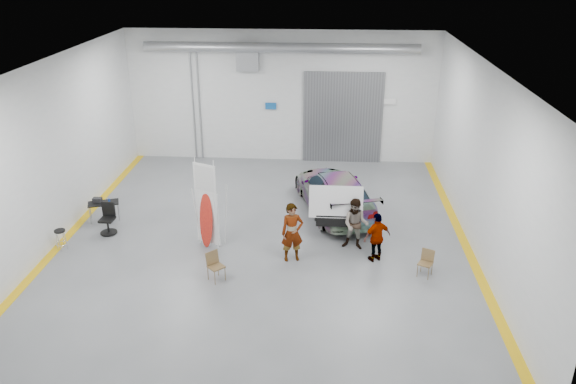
# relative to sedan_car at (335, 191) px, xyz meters

# --- Properties ---
(ground) EXTENTS (16.00, 16.00, 0.00)m
(ground) POSITION_rel_sedan_car_xyz_m (-2.43, -2.51, -0.77)
(ground) COLOR slate
(ground) RESTS_ON ground
(room_shell) EXTENTS (14.02, 16.18, 6.01)m
(room_shell) POSITION_rel_sedan_car_xyz_m (-2.19, -0.29, 3.31)
(room_shell) COLOR silver
(room_shell) RESTS_ON ground
(sedan_car) EXTENTS (3.55, 5.69, 1.54)m
(sedan_car) POSITION_rel_sedan_car_xyz_m (0.00, 0.00, 0.00)
(sedan_car) COLOR silver
(sedan_car) RESTS_ON ground
(person_a) EXTENTS (0.81, 0.63, 1.96)m
(person_a) POSITION_rel_sedan_car_xyz_m (-1.37, -3.84, 0.21)
(person_a) COLOR #946C51
(person_a) RESTS_ON ground
(person_b) EXTENTS (0.99, 0.83, 1.78)m
(person_b) POSITION_rel_sedan_car_xyz_m (0.67, -2.95, 0.12)
(person_b) COLOR slate
(person_b) RESTS_ON ground
(person_c) EXTENTS (1.03, 0.81, 1.66)m
(person_c) POSITION_rel_sedan_car_xyz_m (1.31, -3.70, 0.06)
(person_c) COLOR brown
(person_c) RESTS_ON ground
(surfboard_display) EXTENTS (0.82, 0.50, 3.12)m
(surfboard_display) POSITION_rel_sedan_car_xyz_m (-4.15, -3.15, 0.50)
(surfboard_display) COLOR white
(surfboard_display) RESTS_ON ground
(folding_chair_near) EXTENTS (0.60, 0.68, 0.90)m
(folding_chair_near) POSITION_rel_sedan_car_xyz_m (-3.57, -5.20, -0.49)
(folding_chair_near) COLOR brown
(folding_chair_near) RESTS_ON ground
(folding_chair_far) EXTENTS (0.53, 0.57, 0.84)m
(folding_chair_far) POSITION_rel_sedan_car_xyz_m (2.72, -4.54, -0.51)
(folding_chair_far) COLOR brown
(folding_chair_far) RESTS_ON ground
(shop_stool) EXTENTS (0.37, 0.37, 0.73)m
(shop_stool) POSITION_rel_sedan_car_xyz_m (-9.04, -3.72, -0.41)
(shop_stool) COLOR black
(shop_stool) RESTS_ON ground
(work_table) EXTENTS (1.20, 0.88, 0.89)m
(work_table) POSITION_rel_sedan_car_xyz_m (-8.51, -1.40, -0.09)
(work_table) COLOR gray
(work_table) RESTS_ON ground
(office_chair) EXTENTS (0.59, 0.59, 1.10)m
(office_chair) POSITION_rel_sedan_car_xyz_m (-7.92, -2.42, -0.29)
(office_chair) COLOR black
(office_chair) RESTS_ON ground
(trunk_lid) EXTENTS (1.79, 1.09, 0.04)m
(trunk_lid) POSITION_rel_sedan_car_xyz_m (0.00, -2.40, 0.79)
(trunk_lid) COLOR silver
(trunk_lid) RESTS_ON sedan_car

